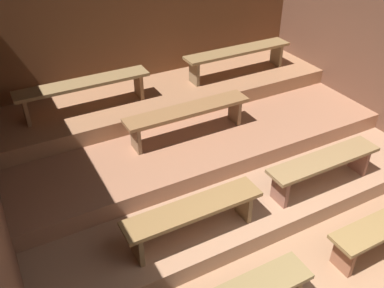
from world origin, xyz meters
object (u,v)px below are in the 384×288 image
bench_floor_right (379,231)px  bench_upper_left (84,87)px  bench_upper_right (238,54)px  bench_lower_right (324,164)px  bench_lower_left (193,213)px  bench_middle_center (188,114)px

bench_floor_right → bench_upper_left: bench_upper_left is taller
bench_upper_left → bench_upper_right: bearing=0.0°
bench_lower_right → bench_lower_left: bearing=180.0°
bench_lower_left → bench_lower_right: size_ratio=1.00×
bench_upper_left → bench_upper_right: 2.49m
bench_lower_left → bench_middle_center: bench_middle_center is taller
bench_lower_right → bench_upper_left: bearing=131.2°
bench_middle_center → bench_upper_left: 1.46m
bench_lower_left → bench_lower_right: 1.76m
bench_floor_right → bench_middle_center: bench_middle_center is taller
bench_middle_center → bench_upper_right: bench_upper_right is taller
bench_floor_right → bench_lower_right: bearing=86.1°
bench_floor_right → bench_upper_right: bearing=82.7°
bench_upper_right → bench_lower_left: bearing=-131.2°
bench_floor_right → bench_upper_right: (0.43, 3.38, 0.69)m
bench_floor_right → bench_upper_left: 4.01m
bench_floor_right → bench_lower_left: size_ratio=0.78×
bench_upper_right → bench_upper_left: bearing=180.0°
bench_upper_left → bench_upper_right: size_ratio=1.00×
bench_lower_left → bench_lower_right: same height
bench_middle_center → bench_lower_right: bearing=-54.8°
bench_middle_center → bench_upper_right: (1.41, 0.96, 0.23)m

